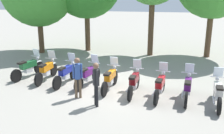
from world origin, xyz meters
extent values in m
plane|color=gray|center=(0.00, 0.00, 0.00)|extent=(80.00, 80.00, 0.00)
cylinder|color=black|center=(-4.11, 1.64, 0.32)|extent=(0.29, 0.64, 0.64)
cylinder|color=black|center=(-4.59, 0.17, 0.32)|extent=(0.29, 0.64, 0.64)
cube|color=silver|center=(-4.11, 1.64, 0.66)|extent=(0.23, 0.38, 0.04)
cube|color=#1E6033|center=(-4.33, 0.96, 0.67)|extent=(0.54, 0.98, 0.30)
cube|color=silver|center=(-4.35, 0.91, 0.40)|extent=(0.33, 0.45, 0.24)
cube|color=black|center=(-4.46, 0.57, 0.86)|extent=(0.36, 0.49, 0.08)
cylinder|color=silver|center=(-4.14, 1.56, 0.64)|extent=(0.12, 0.23, 0.64)
cylinder|color=silver|center=(-4.17, 1.47, 0.97)|extent=(0.60, 0.23, 0.04)
sphere|color=silver|center=(-4.13, 1.60, 0.85)|extent=(0.20, 0.20, 0.16)
cylinder|color=silver|center=(-4.60, 0.67, 0.34)|extent=(0.28, 0.69, 0.07)
cube|color=silver|center=(-4.15, 1.53, 1.17)|extent=(0.38, 0.24, 0.39)
cylinder|color=black|center=(-3.21, 1.42, 0.32)|extent=(0.15, 0.65, 0.64)
cylinder|color=black|center=(-3.32, -0.13, 0.32)|extent=(0.15, 0.65, 0.64)
cube|color=silver|center=(-3.21, 1.42, 0.66)|extent=(0.15, 0.37, 0.04)
cube|color=orange|center=(-3.26, 0.70, 0.67)|extent=(0.33, 0.97, 0.30)
cube|color=silver|center=(-3.26, 0.65, 0.40)|extent=(0.25, 0.41, 0.24)
cube|color=black|center=(-3.29, 0.30, 0.86)|extent=(0.27, 0.46, 0.08)
cylinder|color=silver|center=(-3.21, 1.33, 0.64)|extent=(0.07, 0.23, 0.64)
cylinder|color=silver|center=(-3.22, 1.24, 0.97)|extent=(0.62, 0.08, 0.04)
sphere|color=silver|center=(-3.21, 1.37, 0.85)|extent=(0.17, 0.17, 0.16)
cylinder|color=silver|center=(-3.44, 0.36, 0.34)|extent=(0.12, 0.70, 0.07)
cube|color=silver|center=(-3.22, 1.30, 1.17)|extent=(0.37, 0.16, 0.39)
cylinder|color=black|center=(-2.04, 1.10, 0.32)|extent=(0.21, 0.65, 0.64)
cylinder|color=black|center=(-2.31, -0.43, 0.32)|extent=(0.21, 0.65, 0.64)
cube|color=silver|center=(-2.04, 1.10, 0.66)|extent=(0.18, 0.38, 0.04)
cube|color=navy|center=(-2.17, 0.38, 0.67)|extent=(0.42, 0.98, 0.30)
cube|color=silver|center=(-2.18, 0.33, 0.40)|extent=(0.29, 0.43, 0.24)
cube|color=black|center=(-2.24, -0.01, 0.86)|extent=(0.31, 0.48, 0.08)
cylinder|color=silver|center=(-2.06, 1.01, 0.64)|extent=(0.09, 0.23, 0.64)
cylinder|color=silver|center=(-2.07, 0.92, 0.97)|extent=(0.62, 0.14, 0.04)
sphere|color=silver|center=(-2.05, 1.05, 0.85)|extent=(0.19, 0.19, 0.16)
cylinder|color=silver|center=(-2.39, 0.07, 0.34)|extent=(0.19, 0.70, 0.07)
cube|color=silver|center=(-2.06, 0.98, 1.17)|extent=(0.38, 0.19, 0.39)
cylinder|color=black|center=(-0.87, 1.02, 0.32)|extent=(0.28, 0.64, 0.64)
cylinder|color=black|center=(-1.31, -0.47, 0.32)|extent=(0.28, 0.64, 0.64)
cube|color=silver|center=(-0.87, 1.02, 0.66)|extent=(0.22, 0.38, 0.04)
cube|color=#59196B|center=(-1.07, 0.32, 0.67)|extent=(0.52, 0.98, 0.30)
cube|color=silver|center=(-1.09, 0.27, 0.40)|extent=(0.32, 0.45, 0.24)
cube|color=black|center=(-1.19, -0.06, 0.86)|extent=(0.35, 0.49, 0.08)
cylinder|color=silver|center=(-0.89, 0.93, 0.64)|extent=(0.11, 0.23, 0.64)
cylinder|color=silver|center=(-0.92, 0.85, 0.97)|extent=(0.61, 0.21, 0.04)
sphere|color=silver|center=(-0.88, 0.97, 0.85)|extent=(0.20, 0.20, 0.16)
cylinder|color=silver|center=(-1.33, 0.03, 0.34)|extent=(0.26, 0.69, 0.07)
cube|color=silver|center=(-0.90, 0.90, 1.17)|extent=(0.38, 0.23, 0.39)
cylinder|color=black|center=(0.09, 0.72, 0.32)|extent=(0.18, 0.65, 0.64)
cylinder|color=black|center=(-0.09, -0.82, 0.32)|extent=(0.18, 0.65, 0.64)
cube|color=silver|center=(0.09, 0.72, 0.66)|extent=(0.16, 0.37, 0.04)
cube|color=orange|center=(0.01, 0.00, 0.67)|extent=(0.37, 0.97, 0.30)
cube|color=silver|center=(0.00, -0.05, 0.40)|extent=(0.27, 0.42, 0.24)
cube|color=black|center=(-0.04, -0.40, 0.86)|extent=(0.29, 0.47, 0.08)
cylinder|color=silver|center=(0.08, 0.63, 0.64)|extent=(0.08, 0.23, 0.64)
cylinder|color=silver|center=(0.07, 0.54, 0.97)|extent=(0.62, 0.11, 0.04)
sphere|color=silver|center=(0.09, 0.67, 0.85)|extent=(0.18, 0.18, 0.16)
cylinder|color=silver|center=(-0.20, -0.33, 0.34)|extent=(0.15, 0.70, 0.07)
cube|color=silver|center=(0.08, 0.60, 1.17)|extent=(0.37, 0.18, 0.39)
cylinder|color=black|center=(1.17, 0.46, 0.32)|extent=(0.17, 0.65, 0.64)
cylinder|color=black|center=(1.01, -1.09, 0.32)|extent=(0.17, 0.65, 0.64)
cube|color=silver|center=(1.17, 0.46, 0.66)|extent=(0.16, 0.37, 0.04)
cube|color=maroon|center=(1.09, -0.27, 0.67)|extent=(0.36, 0.97, 0.30)
cube|color=silver|center=(1.09, -0.32, 0.40)|extent=(0.26, 0.42, 0.24)
cube|color=black|center=(1.05, -0.66, 0.86)|extent=(0.28, 0.46, 0.08)
cylinder|color=silver|center=(1.16, 0.37, 0.64)|extent=(0.07, 0.23, 0.64)
cylinder|color=silver|center=(1.15, 0.28, 0.97)|extent=(0.62, 0.10, 0.04)
sphere|color=silver|center=(1.16, 0.41, 0.85)|extent=(0.18, 0.18, 0.16)
cylinder|color=silver|center=(0.90, -0.60, 0.34)|extent=(0.14, 0.70, 0.07)
cube|color=silver|center=(1.16, 0.34, 1.17)|extent=(0.37, 0.17, 0.39)
cylinder|color=black|center=(2.31, 0.21, 0.32)|extent=(0.21, 0.65, 0.64)
cylinder|color=black|center=(2.04, -1.31, 0.32)|extent=(0.21, 0.65, 0.64)
cube|color=silver|center=(2.31, 0.21, 0.66)|extent=(0.18, 0.38, 0.04)
cube|color=red|center=(2.18, -0.50, 0.67)|extent=(0.42, 0.98, 0.30)
cube|color=silver|center=(2.18, -0.55, 0.40)|extent=(0.29, 0.43, 0.24)
cube|color=black|center=(2.12, -0.89, 0.86)|extent=(0.31, 0.47, 0.08)
cylinder|color=silver|center=(2.29, 0.13, 0.64)|extent=(0.09, 0.23, 0.64)
cylinder|color=silver|center=(2.28, 0.04, 0.97)|extent=(0.62, 0.14, 0.04)
sphere|color=silver|center=(2.30, 0.16, 0.85)|extent=(0.19, 0.19, 0.16)
cylinder|color=silver|center=(1.97, -0.82, 0.34)|extent=(0.19, 0.70, 0.07)
cube|color=silver|center=(2.29, 0.10, 1.17)|extent=(0.38, 0.19, 0.39)
cylinder|color=black|center=(3.37, 0.17, 0.32)|extent=(0.19, 0.65, 0.64)
cylinder|color=black|center=(3.15, -1.36, 0.32)|extent=(0.19, 0.65, 0.64)
cube|color=silver|center=(3.37, 0.17, 0.66)|extent=(0.17, 0.37, 0.04)
cube|color=#59196B|center=(3.27, -0.55, 0.67)|extent=(0.39, 0.98, 0.30)
cube|color=silver|center=(3.26, -0.60, 0.40)|extent=(0.27, 0.43, 0.24)
cube|color=black|center=(3.21, -0.94, 0.86)|extent=(0.30, 0.47, 0.08)
cylinder|color=silver|center=(3.36, 0.08, 0.64)|extent=(0.08, 0.23, 0.64)
cylinder|color=silver|center=(3.35, -0.01, 0.97)|extent=(0.62, 0.12, 0.04)
sphere|color=silver|center=(3.36, 0.12, 0.85)|extent=(0.18, 0.18, 0.16)
cylinder|color=silver|center=(3.06, -0.87, 0.34)|extent=(0.17, 0.70, 0.07)
cube|color=silver|center=(3.35, 0.05, 1.17)|extent=(0.38, 0.18, 0.39)
cylinder|color=black|center=(4.44, -0.19, 0.32)|extent=(0.17, 0.65, 0.64)
cylinder|color=black|center=(4.26, -1.73, 0.32)|extent=(0.17, 0.65, 0.64)
cube|color=silver|center=(4.44, -0.19, 0.66)|extent=(0.16, 0.37, 0.04)
cube|color=silver|center=(4.36, -0.91, 0.67)|extent=(0.36, 0.97, 0.30)
cube|color=silver|center=(4.35, -0.96, 0.40)|extent=(0.26, 0.42, 0.24)
cube|color=black|center=(4.31, -1.31, 0.86)|extent=(0.29, 0.46, 0.08)
cylinder|color=silver|center=(4.43, -0.28, 0.64)|extent=(0.07, 0.23, 0.64)
cylinder|color=silver|center=(4.42, -0.37, 0.97)|extent=(0.62, 0.10, 0.04)
sphere|color=silver|center=(4.43, -0.24, 0.85)|extent=(0.18, 0.18, 0.16)
cylinder|color=silver|center=(4.16, -1.24, 0.34)|extent=(0.15, 0.70, 0.07)
cube|color=silver|center=(4.42, -0.31, 1.17)|extent=(0.37, 0.17, 0.39)
cylinder|color=black|center=(-0.25, -1.70, 0.42)|extent=(0.15, 0.15, 0.83)
cylinder|color=black|center=(-0.17, -1.85, 0.42)|extent=(0.15, 0.15, 0.83)
cube|color=#262628|center=(-0.21, -1.77, 1.15)|extent=(0.28, 0.29, 0.63)
cylinder|color=#262628|center=(-0.29, -1.63, 1.16)|extent=(0.11, 0.11, 0.59)
cylinder|color=#262628|center=(-0.13, -1.91, 1.16)|extent=(0.11, 0.11, 0.59)
sphere|color=brown|center=(-0.21, -1.77, 1.60)|extent=(0.31, 0.31, 0.23)
cylinder|color=brown|center=(-1.04, -1.12, 0.41)|extent=(0.14, 0.14, 0.83)
cylinder|color=brown|center=(-1.20, -1.17, 0.41)|extent=(0.14, 0.14, 0.83)
cube|color=#33519E|center=(-1.12, -1.15, 1.14)|extent=(0.27, 0.26, 0.62)
cylinder|color=#33519E|center=(-0.97, -1.10, 1.15)|extent=(0.10, 0.10, 0.59)
cylinder|color=#33519E|center=(-1.27, -1.19, 1.15)|extent=(0.10, 0.10, 0.59)
sphere|color=brown|center=(-1.12, -1.15, 1.59)|extent=(0.28, 0.28, 0.22)
cylinder|color=brown|center=(-5.95, 6.14, 1.27)|extent=(0.36, 0.36, 2.54)
cylinder|color=brown|center=(-2.96, 7.36, 1.50)|extent=(0.36, 0.36, 3.00)
cylinder|color=brown|center=(1.51, 6.72, 1.92)|extent=(0.36, 0.36, 3.83)
cylinder|color=brown|center=(5.20, 6.89, 1.58)|extent=(0.36, 0.36, 3.17)
camera|label=1|loc=(2.00, -10.96, 4.37)|focal=42.87mm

